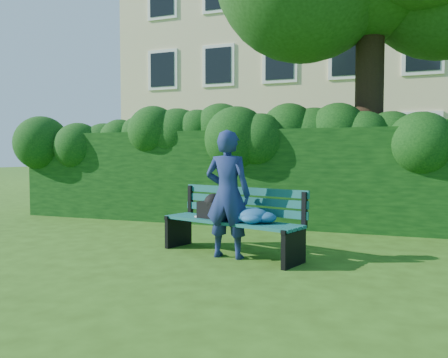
% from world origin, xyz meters
% --- Properties ---
extents(ground, '(80.00, 80.00, 0.00)m').
position_xyz_m(ground, '(0.00, 0.00, 0.00)').
color(ground, '#2E4F13').
rests_on(ground, ground).
extents(apartment_building, '(16.00, 8.08, 12.00)m').
position_xyz_m(apartment_building, '(-0.00, 13.99, 6.00)').
color(apartment_building, beige).
rests_on(apartment_building, ground).
extents(hedge, '(10.00, 1.00, 1.80)m').
position_xyz_m(hedge, '(0.00, 2.20, 0.90)').
color(hedge, black).
rests_on(hedge, ground).
extents(park_bench, '(2.07, 1.16, 0.89)m').
position_xyz_m(park_bench, '(0.54, -0.49, 0.50)').
color(park_bench, '#0E4848').
rests_on(park_bench, ground).
extents(man_reading, '(0.61, 0.41, 1.65)m').
position_xyz_m(man_reading, '(0.50, -0.66, 0.82)').
color(man_reading, navy).
rests_on(man_reading, ground).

